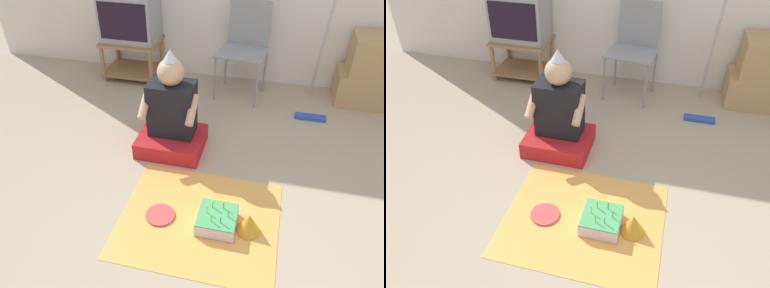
% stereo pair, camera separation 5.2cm
% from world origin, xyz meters
% --- Properties ---
extents(ground_plane, '(16.00, 16.00, 0.00)m').
position_xyz_m(ground_plane, '(0.00, 0.00, 0.00)').
color(ground_plane, tan).
extents(tv_stand, '(0.60, 0.45, 0.42)m').
position_xyz_m(tv_stand, '(-1.44, 2.06, 0.25)').
color(tv_stand, '#997047').
rests_on(tv_stand, ground_plane).
extents(tv, '(0.56, 0.39, 0.47)m').
position_xyz_m(tv, '(-1.44, 2.07, 0.65)').
color(tv, '#99999E').
rests_on(tv, tv_stand).
extents(folding_chair, '(0.51, 0.46, 0.91)m').
position_xyz_m(folding_chair, '(-0.23, 1.99, 0.54)').
color(folding_chair, gray).
rests_on(folding_chair, ground_plane).
extents(cardboard_box_stack, '(0.56, 0.39, 0.68)m').
position_xyz_m(cardboard_box_stack, '(0.97, 2.06, 0.32)').
color(cardboard_box_stack, tan).
rests_on(cardboard_box_stack, ground_plane).
extents(dust_mop, '(0.28, 0.52, 1.25)m').
position_xyz_m(dust_mop, '(0.48, 1.75, 0.37)').
color(dust_mop, '#2D4CB2').
rests_on(dust_mop, ground_plane).
extents(person_seated, '(0.53, 0.44, 0.86)m').
position_xyz_m(person_seated, '(-0.66, 0.90, 0.29)').
color(person_seated, red).
rests_on(person_seated, ground_plane).
extents(party_cloth, '(1.05, 0.92, 0.01)m').
position_xyz_m(party_cloth, '(-0.26, 0.16, 0.00)').
color(party_cloth, '#EFA84C').
rests_on(party_cloth, ground_plane).
extents(birthday_cake, '(0.26, 0.26, 0.16)m').
position_xyz_m(birthday_cake, '(-0.13, 0.14, 0.05)').
color(birthday_cake, silver).
rests_on(birthday_cake, party_cloth).
extents(party_hat_blue, '(0.16, 0.16, 0.14)m').
position_xyz_m(party_hat_blue, '(0.07, 0.14, 0.08)').
color(party_hat_blue, gold).
rests_on(party_hat_blue, party_cloth).
extents(paper_plate, '(0.20, 0.20, 0.01)m').
position_xyz_m(paper_plate, '(-0.52, 0.13, 0.01)').
color(paper_plate, '#D84C4C').
rests_on(paper_plate, party_cloth).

